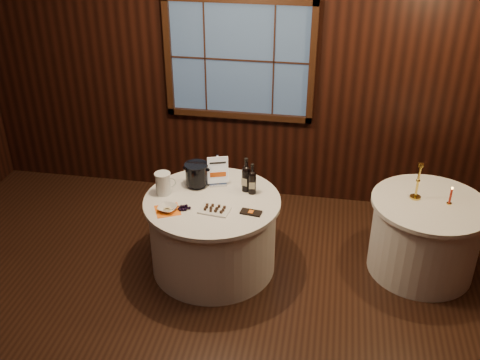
% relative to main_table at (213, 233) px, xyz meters
% --- Properties ---
extents(ground, '(6.00, 6.00, 0.00)m').
position_rel_main_table_xyz_m(ground, '(0.00, -1.00, -0.39)').
color(ground, black).
rests_on(ground, ground).
extents(back_wall, '(6.00, 0.10, 3.00)m').
position_rel_main_table_xyz_m(back_wall, '(0.00, 1.48, 1.16)').
color(back_wall, black).
rests_on(back_wall, ground).
extents(main_table, '(1.28, 1.28, 0.77)m').
position_rel_main_table_xyz_m(main_table, '(0.00, 0.00, 0.00)').
color(main_table, silver).
rests_on(main_table, ground).
extents(side_table, '(1.08, 1.08, 0.77)m').
position_rel_main_table_xyz_m(side_table, '(2.00, 0.30, 0.00)').
color(side_table, silver).
rests_on(side_table, ground).
extents(sign_stand, '(0.19, 0.14, 0.32)m').
position_rel_main_table_xyz_m(sign_stand, '(-0.00, 0.27, 0.49)').
color(sign_stand, '#B8B7BF').
rests_on(sign_stand, main_table).
extents(port_bottle_left, '(0.08, 0.09, 0.34)m').
position_rel_main_table_xyz_m(port_bottle_left, '(0.28, 0.22, 0.53)').
color(port_bottle_left, black).
rests_on(port_bottle_left, main_table).
extents(port_bottle_right, '(0.07, 0.08, 0.31)m').
position_rel_main_table_xyz_m(port_bottle_right, '(0.35, 0.18, 0.52)').
color(port_bottle_right, black).
rests_on(port_bottle_right, main_table).
extents(ice_bucket, '(0.23, 0.23, 0.23)m').
position_rel_main_table_xyz_m(ice_bucket, '(-0.20, 0.23, 0.51)').
color(ice_bucket, black).
rests_on(ice_bucket, main_table).
extents(chocolate_plate, '(0.29, 0.21, 0.04)m').
position_rel_main_table_xyz_m(chocolate_plate, '(0.06, -0.19, 0.40)').
color(chocolate_plate, silver).
rests_on(chocolate_plate, main_table).
extents(chocolate_box, '(0.20, 0.12, 0.02)m').
position_rel_main_table_xyz_m(chocolate_box, '(0.39, -0.17, 0.39)').
color(chocolate_box, black).
rests_on(chocolate_box, main_table).
extents(grape_bunch, '(0.19, 0.10, 0.04)m').
position_rel_main_table_xyz_m(grape_bunch, '(-0.21, -0.23, 0.40)').
color(grape_bunch, black).
rests_on(grape_bunch, main_table).
extents(glass_pitcher, '(0.20, 0.15, 0.22)m').
position_rel_main_table_xyz_m(glass_pitcher, '(-0.47, 0.03, 0.49)').
color(glass_pitcher, silver).
rests_on(glass_pitcher, main_table).
extents(orange_napkin, '(0.29, 0.29, 0.00)m').
position_rel_main_table_xyz_m(orange_napkin, '(-0.35, -0.25, 0.38)').
color(orange_napkin, orange).
rests_on(orange_napkin, main_table).
extents(cracker_bowl, '(0.19, 0.19, 0.04)m').
position_rel_main_table_xyz_m(cracker_bowl, '(-0.35, -0.25, 0.41)').
color(cracker_bowl, silver).
rests_on(cracker_bowl, orange_napkin).
extents(brass_candlestick, '(0.10, 0.10, 0.36)m').
position_rel_main_table_xyz_m(brass_candlestick, '(1.86, 0.35, 0.51)').
color(brass_candlestick, gold).
rests_on(brass_candlestick, side_table).
extents(red_candle, '(0.05, 0.05, 0.18)m').
position_rel_main_table_xyz_m(red_candle, '(2.16, 0.30, 0.45)').
color(red_candle, gold).
rests_on(red_candle, side_table).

